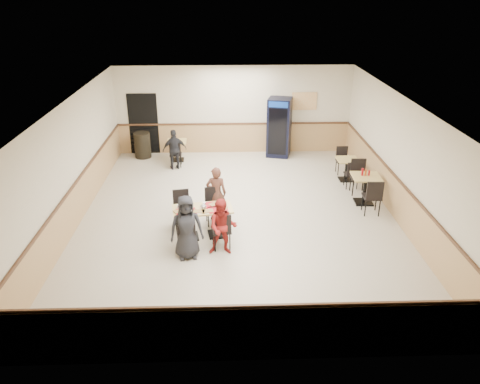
{
  "coord_description": "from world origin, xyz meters",
  "views": [
    {
      "loc": [
        -0.32,
        -10.68,
        5.51
      ],
      "look_at": [
        0.03,
        -0.5,
        0.91
      ],
      "focal_mm": 35.0,
      "sensor_mm": 36.0,
      "label": 1
    }
  ],
  "objects_px": {
    "diner_woman_left": "(186,227)",
    "trash_bin": "(143,145)",
    "diner_man_opposite": "(216,193)",
    "side_table_near": "(365,185)",
    "main_table": "(203,218)",
    "diner_woman_right": "(223,227)",
    "side_table_far": "(347,166)",
    "pepsi_cooler": "(279,127)",
    "back_table": "(177,148)",
    "lone_diner": "(175,150)"
  },
  "relations": [
    {
      "from": "diner_man_opposite",
      "to": "pepsi_cooler",
      "type": "bearing_deg",
      "value": -111.75
    },
    {
      "from": "side_table_near",
      "to": "side_table_far",
      "type": "bearing_deg",
      "value": 93.4
    },
    {
      "from": "diner_man_opposite",
      "to": "diner_woman_right",
      "type": "bearing_deg",
      "value": 97.71
    },
    {
      "from": "pepsi_cooler",
      "to": "trash_bin",
      "type": "relative_size",
      "value": 2.31
    },
    {
      "from": "diner_woman_right",
      "to": "lone_diner",
      "type": "distance_m",
      "value": 5.4
    },
    {
      "from": "main_table",
      "to": "pepsi_cooler",
      "type": "bearing_deg",
      "value": 57.94
    },
    {
      "from": "lone_diner",
      "to": "diner_woman_left",
      "type": "bearing_deg",
      "value": 82.9
    },
    {
      "from": "main_table",
      "to": "lone_diner",
      "type": "distance_m",
      "value": 4.54
    },
    {
      "from": "diner_woman_right",
      "to": "side_table_near",
      "type": "xyz_separation_m",
      "value": [
        3.82,
        2.45,
        -0.13
      ]
    },
    {
      "from": "diner_woman_right",
      "to": "diner_man_opposite",
      "type": "bearing_deg",
      "value": 98.73
    },
    {
      "from": "diner_woman_right",
      "to": "pepsi_cooler",
      "type": "height_order",
      "value": "pepsi_cooler"
    },
    {
      "from": "side_table_far",
      "to": "back_table",
      "type": "bearing_deg",
      "value": 160.16
    },
    {
      "from": "diner_woman_right",
      "to": "trash_bin",
      "type": "distance_m",
      "value": 6.87
    },
    {
      "from": "diner_woman_left",
      "to": "trash_bin",
      "type": "height_order",
      "value": "diner_woman_left"
    },
    {
      "from": "side_table_near",
      "to": "pepsi_cooler",
      "type": "relative_size",
      "value": 0.39
    },
    {
      "from": "diner_woman_left",
      "to": "pepsi_cooler",
      "type": "height_order",
      "value": "pepsi_cooler"
    },
    {
      "from": "side_table_far",
      "to": "back_table",
      "type": "distance_m",
      "value": 5.58
    },
    {
      "from": "main_table",
      "to": "side_table_far",
      "type": "xyz_separation_m",
      "value": [
        4.19,
        3.29,
        -0.04
      ]
    },
    {
      "from": "side_table_far",
      "to": "pepsi_cooler",
      "type": "xyz_separation_m",
      "value": [
        -1.81,
        2.29,
        0.55
      ]
    },
    {
      "from": "side_table_near",
      "to": "back_table",
      "type": "xyz_separation_m",
      "value": [
        -5.35,
        3.5,
        -0.07
      ]
    },
    {
      "from": "side_table_far",
      "to": "back_table",
      "type": "xyz_separation_m",
      "value": [
        -5.25,
        1.89,
        0.0
      ]
    },
    {
      "from": "side_table_near",
      "to": "back_table",
      "type": "height_order",
      "value": "side_table_near"
    },
    {
      "from": "side_table_near",
      "to": "side_table_far",
      "type": "xyz_separation_m",
      "value": [
        -0.1,
        1.61,
        -0.07
      ]
    },
    {
      "from": "main_table",
      "to": "lone_diner",
      "type": "bearing_deg",
      "value": 94.55
    },
    {
      "from": "main_table",
      "to": "diner_woman_right",
      "type": "distance_m",
      "value": 0.91
    },
    {
      "from": "pepsi_cooler",
      "to": "back_table",
      "type": "bearing_deg",
      "value": -158.74
    },
    {
      "from": "lone_diner",
      "to": "side_table_near",
      "type": "bearing_deg",
      "value": 137.77
    },
    {
      "from": "diner_man_opposite",
      "to": "pepsi_cooler",
      "type": "height_order",
      "value": "pepsi_cooler"
    },
    {
      "from": "diner_man_opposite",
      "to": "trash_bin",
      "type": "bearing_deg",
      "value": -58.9
    },
    {
      "from": "main_table",
      "to": "diner_woman_right",
      "type": "relative_size",
      "value": 1.12
    },
    {
      "from": "diner_man_opposite",
      "to": "trash_bin",
      "type": "height_order",
      "value": "diner_man_opposite"
    },
    {
      "from": "main_table",
      "to": "diner_man_opposite",
      "type": "xyz_separation_m",
      "value": [
        0.31,
        0.89,
        0.21
      ]
    },
    {
      "from": "back_table",
      "to": "lone_diner",
      "type": "bearing_deg",
      "value": -90.0
    },
    {
      "from": "diner_woman_left",
      "to": "trash_bin",
      "type": "xyz_separation_m",
      "value": [
        -1.96,
        6.43,
        -0.29
      ]
    },
    {
      "from": "side_table_near",
      "to": "trash_bin",
      "type": "distance_m",
      "value": 7.6
    },
    {
      "from": "diner_woman_right",
      "to": "back_table",
      "type": "bearing_deg",
      "value": 107.54
    },
    {
      "from": "main_table",
      "to": "diner_woman_right",
      "type": "xyz_separation_m",
      "value": [
        0.47,
        -0.77,
        0.16
      ]
    },
    {
      "from": "lone_diner",
      "to": "side_table_near",
      "type": "xyz_separation_m",
      "value": [
        5.35,
        -2.73,
        -0.12
      ]
    },
    {
      "from": "lone_diner",
      "to": "back_table",
      "type": "relative_size",
      "value": 1.9
    },
    {
      "from": "diner_woman_left",
      "to": "side_table_near",
      "type": "distance_m",
      "value": 5.27
    },
    {
      "from": "diner_woman_left",
      "to": "trash_bin",
      "type": "distance_m",
      "value": 6.72
    },
    {
      "from": "main_table",
      "to": "back_table",
      "type": "distance_m",
      "value": 5.29
    },
    {
      "from": "diner_woman_right",
      "to": "pepsi_cooler",
      "type": "bearing_deg",
      "value": 76.38
    },
    {
      "from": "diner_woman_right",
      "to": "diner_man_opposite",
      "type": "relative_size",
      "value": 0.93
    },
    {
      "from": "main_table",
      "to": "side_table_near",
      "type": "relative_size",
      "value": 1.86
    },
    {
      "from": "trash_bin",
      "to": "diner_woman_right",
      "type": "bearing_deg",
      "value": -66.58
    },
    {
      "from": "diner_woman_left",
      "to": "diner_man_opposite",
      "type": "relative_size",
      "value": 1.04
    },
    {
      "from": "diner_woman_right",
      "to": "side_table_far",
      "type": "xyz_separation_m",
      "value": [
        3.73,
        4.06,
        -0.2
      ]
    },
    {
      "from": "main_table",
      "to": "trash_bin",
      "type": "relative_size",
      "value": 1.69
    },
    {
      "from": "diner_woman_left",
      "to": "side_table_far",
      "type": "relative_size",
      "value": 2.15
    }
  ]
}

